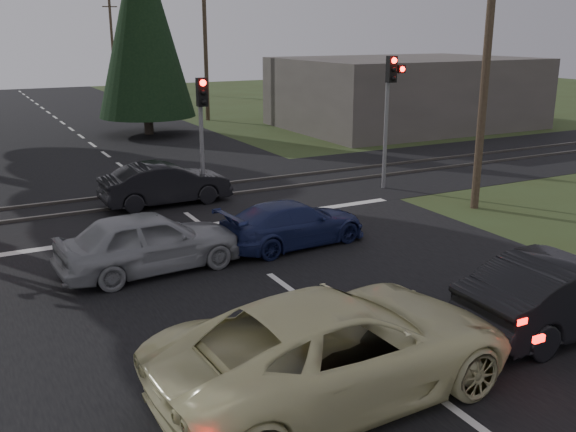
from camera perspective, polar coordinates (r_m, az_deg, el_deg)
ground at (r=12.19m, az=6.38°, el=-10.93°), size 120.00×120.00×0.00m
road at (r=20.66m, az=-9.29°, el=0.43°), size 14.00×100.00×0.01m
rail_corridor at (r=22.51m, az=-10.94°, el=1.65°), size 120.00×8.00×0.01m
stop_line at (r=19.02m, az=-7.54°, el=-0.85°), size 13.00×0.35×0.00m
rail_near at (r=21.75m, az=-10.32°, el=1.30°), size 120.00×0.12×0.10m
rail_far at (r=23.24m, az=-11.53°, el=2.19°), size 120.00×0.12×0.10m
traffic_signal_right at (r=23.07m, az=9.09°, el=10.45°), size 0.68×0.48×4.70m
traffic_signal_center at (r=21.05m, az=-7.64°, el=8.58°), size 0.32×0.48×4.10m
utility_pole_near at (r=20.96m, az=17.24°, el=13.26°), size 1.80×0.26×9.00m
utility_pole_mid at (r=41.61m, az=-7.36°, el=14.92°), size 1.80×0.26×9.00m
utility_pole_far at (r=65.59m, az=-15.38°, el=14.90°), size 1.80×0.26×9.00m
conifer_tree at (r=36.24m, az=-12.81°, el=16.50°), size 5.20×5.20×11.00m
building_right at (r=39.42m, az=10.39°, el=10.76°), size 14.00×10.00×4.00m
cream_coupe at (r=10.15m, az=4.42°, el=-11.52°), size 6.05×3.02×1.65m
dark_hatchback at (r=13.34m, az=23.57°, el=-6.28°), size 4.54×1.59×1.50m
silver_car at (r=15.49m, az=-12.20°, el=-2.25°), size 4.46×2.05×1.48m
blue_sedan at (r=17.04m, az=0.46°, el=-0.68°), size 4.26×2.08×1.19m
dark_car_far at (r=21.44m, az=-10.82°, el=2.82°), size 4.22×1.55×1.38m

